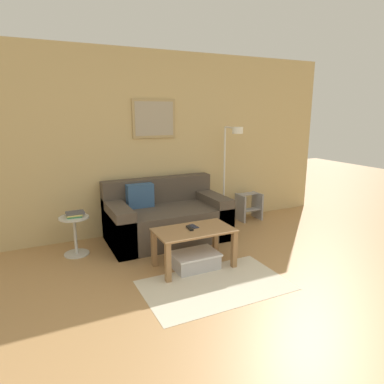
{
  "coord_description": "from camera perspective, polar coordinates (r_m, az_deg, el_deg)",
  "views": [
    {
      "loc": [
        -1.78,
        -1.52,
        1.73
      ],
      "look_at": [
        -0.17,
        1.82,
        0.85
      ],
      "focal_mm": 32.0,
      "sensor_mm": 36.0,
      "label": 1
    }
  ],
  "objects": [
    {
      "name": "side_table",
      "position": [
        4.44,
        -18.92,
        -6.32
      ],
      "size": [
        0.36,
        0.36,
        0.49
      ],
      "color": "silver",
      "rests_on": "ground_plane"
    },
    {
      "name": "coffee_table",
      "position": [
        3.86,
        0.32,
        -7.56
      ],
      "size": [
        0.88,
        0.5,
        0.45
      ],
      "color": "#997047",
      "rests_on": "ground_plane"
    },
    {
      "name": "wall_back",
      "position": [
        5.03,
        -4.97,
        8.16
      ],
      "size": [
        5.6,
        0.09,
        2.55
      ],
      "color": "tan",
      "rests_on": "ground_plane"
    },
    {
      "name": "storage_bin",
      "position": [
        3.93,
        0.52,
        -11.3
      ],
      "size": [
        0.52,
        0.36,
        0.18
      ],
      "color": "#B2B2B7",
      "rests_on": "ground_plane"
    },
    {
      "name": "cell_phone",
      "position": [
        3.92,
        0.26,
        -5.74
      ],
      "size": [
        0.07,
        0.14,
        0.01
      ],
      "primitive_type": "cube",
      "rotation": [
        0.0,
        0.0,
        0.06
      ],
      "color": "#1E2338",
      "rests_on": "coffee_table"
    },
    {
      "name": "area_rug",
      "position": [
        3.62,
        3.92,
        -15.19
      ],
      "size": [
        1.47,
        0.89,
        0.01
      ],
      "primitive_type": "cube",
      "color": "beige",
      "rests_on": "ground_plane"
    },
    {
      "name": "step_stool",
      "position": [
        5.63,
        9.46,
        -2.28
      ],
      "size": [
        0.37,
        0.29,
        0.43
      ],
      "color": "#99999E",
      "rests_on": "ground_plane"
    },
    {
      "name": "remote_control",
      "position": [
        3.84,
        -0.39,
        -6.03
      ],
      "size": [
        0.06,
        0.15,
        0.02
      ],
      "primitive_type": "cube",
      "rotation": [
        0.0,
        0.0,
        -0.11
      ],
      "color": "black",
      "rests_on": "coffee_table"
    },
    {
      "name": "ground_plane",
      "position": [
        2.91,
        20.81,
        -24.05
      ],
      "size": [
        16.0,
        16.0,
        0.0
      ],
      "primitive_type": "plane",
      "color": "tan"
    },
    {
      "name": "couch",
      "position": [
        4.73,
        -4.36,
        -4.38
      ],
      "size": [
        1.6,
        0.91,
        0.81
      ],
      "color": "#4C4238",
      "rests_on": "ground_plane"
    },
    {
      "name": "book_stack",
      "position": [
        4.38,
        -18.97,
        -3.5
      ],
      "size": [
        0.22,
        0.17,
        0.06
      ],
      "color": "#387F4C",
      "rests_on": "side_table"
    },
    {
      "name": "floor_lamp",
      "position": [
        5.09,
        6.45,
        4.99
      ],
      "size": [
        0.2,
        0.51,
        1.51
      ],
      "color": "white",
      "rests_on": "ground_plane"
    }
  ]
}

